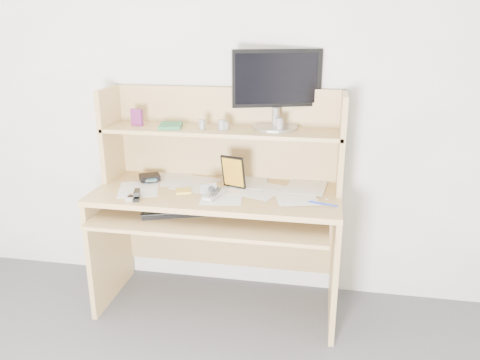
% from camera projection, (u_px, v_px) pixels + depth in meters
% --- Properties ---
extents(back_wall, '(3.60, 0.04, 2.50)m').
position_uv_depth(back_wall, '(227.00, 95.00, 2.80)').
color(back_wall, white).
rests_on(back_wall, floor).
extents(desk, '(1.40, 0.70, 1.30)m').
position_uv_depth(desk, '(220.00, 195.00, 2.76)').
color(desk, tan).
rests_on(desk, floor).
extents(paper_clutter, '(1.32, 0.54, 0.01)m').
position_uv_depth(paper_clutter, '(217.00, 191.00, 2.66)').
color(paper_clutter, white).
rests_on(paper_clutter, desk).
extents(keyboard, '(0.45, 0.29, 0.03)m').
position_uv_depth(keyboard, '(181.00, 211.00, 2.61)').
color(keyboard, black).
rests_on(keyboard, desk).
extents(tv_remote, '(0.10, 0.20, 0.02)m').
position_uv_depth(tv_remote, '(215.00, 194.00, 2.57)').
color(tv_remote, '#A1A29D').
rests_on(tv_remote, paper_clutter).
extents(flip_phone, '(0.05, 0.08, 0.02)m').
position_uv_depth(flip_phone, '(132.00, 197.00, 2.53)').
color(flip_phone, silver).
rests_on(flip_phone, paper_clutter).
extents(stapler, '(0.07, 0.13, 0.04)m').
position_uv_depth(stapler, '(136.00, 194.00, 2.54)').
color(stapler, black).
rests_on(stapler, paper_clutter).
extents(wallet, '(0.15, 0.14, 0.03)m').
position_uv_depth(wallet, '(150.00, 177.00, 2.84)').
color(wallet, black).
rests_on(wallet, paper_clutter).
extents(sticky_note_pad, '(0.11, 0.11, 0.01)m').
position_uv_depth(sticky_note_pad, '(183.00, 191.00, 2.65)').
color(sticky_note_pad, yellow).
rests_on(sticky_note_pad, desk).
extents(digital_camera, '(0.10, 0.07, 0.06)m').
position_uv_depth(digital_camera, '(208.00, 188.00, 2.61)').
color(digital_camera, silver).
rests_on(digital_camera, paper_clutter).
extents(game_case, '(0.14, 0.05, 0.19)m').
position_uv_depth(game_case, '(233.00, 172.00, 2.66)').
color(game_case, black).
rests_on(game_case, paper_clutter).
extents(blue_pen, '(0.15, 0.06, 0.01)m').
position_uv_depth(blue_pen, '(323.00, 204.00, 2.44)').
color(blue_pen, '#172EAE').
rests_on(blue_pen, paper_clutter).
extents(card_box, '(0.07, 0.03, 0.10)m').
position_uv_depth(card_box, '(137.00, 117.00, 2.76)').
color(card_box, '#A12315').
rests_on(card_box, desk).
extents(shelf_book, '(0.16, 0.20, 0.02)m').
position_uv_depth(shelf_book, '(171.00, 126.00, 2.74)').
color(shelf_book, '#338149').
rests_on(shelf_book, desk).
extents(chip_stack_a, '(0.05, 0.05, 0.06)m').
position_uv_depth(chip_stack_a, '(222.00, 125.00, 2.65)').
color(chip_stack_a, black).
rests_on(chip_stack_a, desk).
extents(chip_stack_b, '(0.04, 0.04, 0.06)m').
position_uv_depth(chip_stack_b, '(202.00, 124.00, 2.66)').
color(chip_stack_b, silver).
rests_on(chip_stack_b, desk).
extents(chip_stack_c, '(0.04, 0.04, 0.05)m').
position_uv_depth(chip_stack_c, '(225.00, 126.00, 2.66)').
color(chip_stack_c, black).
rests_on(chip_stack_c, desk).
extents(chip_stack_d, '(0.05, 0.05, 0.08)m').
position_uv_depth(chip_stack_d, '(279.00, 125.00, 2.60)').
color(chip_stack_d, silver).
rests_on(chip_stack_d, desk).
extents(monitor, '(0.49, 0.26, 0.44)m').
position_uv_depth(monitor, '(277.00, 87.00, 2.64)').
color(monitor, '#A3A2A7').
rests_on(monitor, desk).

